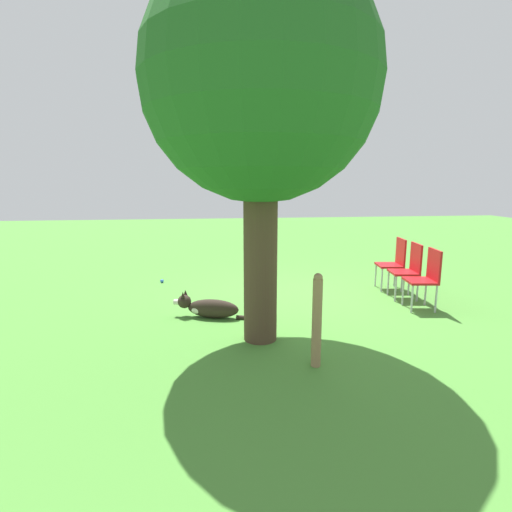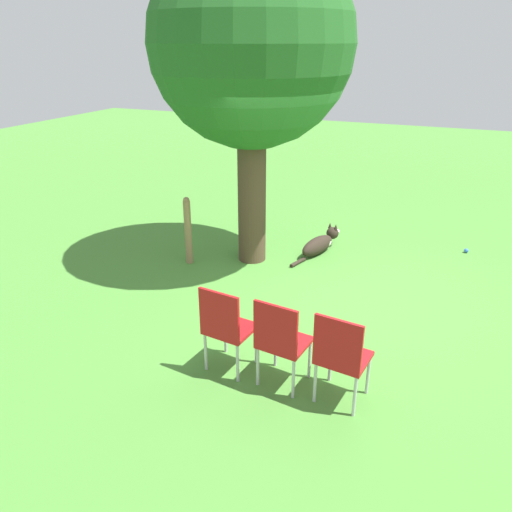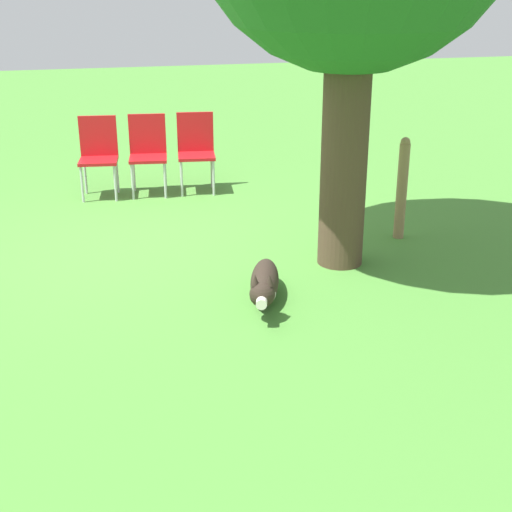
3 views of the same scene
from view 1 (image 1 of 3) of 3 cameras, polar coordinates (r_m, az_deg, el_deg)
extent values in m
plane|color=#478433|center=(6.58, 4.76, -6.65)|extent=(30.00, 30.00, 0.00)
cylinder|color=#4C3828|center=(4.82, 0.63, 1.06)|extent=(0.41, 0.41, 2.31)
sphere|color=#235B23|center=(4.87, 0.68, 23.65)|extent=(2.71, 2.71, 2.71)
ellipsoid|color=#2D231C|center=(5.86, -6.15, -7.48)|extent=(0.79, 0.44, 0.27)
ellipsoid|color=silver|center=(5.92, -8.10, -7.47)|extent=(0.31, 0.27, 0.16)
sphere|color=#2D231C|center=(5.97, -10.19, -6.41)|extent=(0.25, 0.25, 0.20)
cylinder|color=silver|center=(6.01, -11.21, -6.47)|extent=(0.11, 0.11, 0.08)
cone|color=#2D231C|center=(5.88, -10.41, -5.46)|extent=(0.06, 0.06, 0.09)
cone|color=#2D231C|center=(5.98, -10.05, -5.18)|extent=(0.06, 0.06, 0.09)
cylinder|color=#2D231C|center=(5.78, -1.15, -8.82)|extent=(0.34, 0.16, 0.06)
cylinder|color=#937551|center=(4.31, 8.68, -9.48)|extent=(0.10, 0.10, 0.96)
sphere|color=#937551|center=(4.17, 8.87, -3.06)|extent=(0.09, 0.09, 0.09)
cube|color=#B21419|center=(7.66, 18.50, -1.26)|extent=(0.47, 0.49, 0.04)
cube|color=#B21419|center=(7.67, 19.99, 0.61)|extent=(0.09, 0.44, 0.48)
cylinder|color=#B7B7BC|center=(7.48, 17.53, -3.31)|extent=(0.03, 0.03, 0.43)
cylinder|color=#B7B7BC|center=(7.83, 16.72, -2.64)|extent=(0.03, 0.03, 0.43)
cylinder|color=#B7B7BC|center=(7.59, 20.13, -3.26)|extent=(0.03, 0.03, 0.43)
cylinder|color=#B7B7BC|center=(7.94, 19.21, -2.61)|extent=(0.03, 0.03, 0.43)
cube|color=#B21419|center=(7.14, 20.31, -2.21)|extent=(0.47, 0.49, 0.04)
cube|color=#B21419|center=(7.16, 21.90, -0.20)|extent=(0.09, 0.44, 0.48)
cylinder|color=#B7B7BC|center=(6.96, 19.32, -4.44)|extent=(0.03, 0.03, 0.43)
cylinder|color=#B7B7BC|center=(7.31, 18.36, -3.67)|extent=(0.03, 0.03, 0.43)
cylinder|color=#B7B7BC|center=(7.09, 22.08, -4.36)|extent=(0.03, 0.03, 0.43)
cylinder|color=#B7B7BC|center=(7.43, 21.01, -3.62)|extent=(0.03, 0.03, 0.43)
cube|color=#B21419|center=(6.64, 22.40, -3.31)|extent=(0.47, 0.49, 0.04)
cube|color=#B21419|center=(6.66, 24.10, -1.14)|extent=(0.09, 0.44, 0.48)
cylinder|color=#B7B7BC|center=(6.46, 21.39, -5.74)|extent=(0.03, 0.03, 0.43)
cylinder|color=#B7B7BC|center=(6.80, 20.26, -4.85)|extent=(0.03, 0.03, 0.43)
cylinder|color=#B7B7BC|center=(6.60, 24.32, -5.62)|extent=(0.03, 0.03, 0.43)
cylinder|color=#B7B7BC|center=(6.93, 23.06, -4.76)|extent=(0.03, 0.03, 0.43)
sphere|color=blue|center=(8.01, -13.29, -3.49)|extent=(0.07, 0.07, 0.07)
camera|label=2|loc=(10.36, 37.52, 14.83)|focal=35.00mm
camera|label=3|loc=(8.62, -44.41, 11.13)|focal=50.00mm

